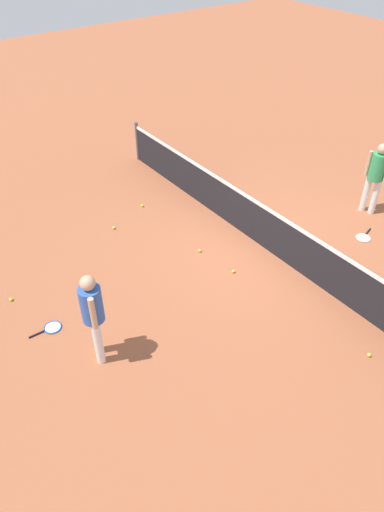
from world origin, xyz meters
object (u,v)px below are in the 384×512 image
Objects in this scene: tennis_racket_far_player at (364,237)px; tennis_ball_stray_right at (369,355)px; tennis_ball_near_player at (142,206)px; tennis_ball_stray_left at (200,251)px; tennis_ball_midcourt at (114,228)px; tennis_ball_baseline at (11,299)px; player_far_side at (376,173)px; tennis_racket_near_player at (51,328)px; tennis_ball_by_net at (233,271)px; player_near_side at (93,312)px.

tennis_ball_stray_right reaches higher than tennis_racket_far_player.
tennis_ball_near_player and tennis_ball_stray_left have the same top height.
tennis_ball_midcourt and tennis_ball_stray_left have the same top height.
player_far_side is at bearing 75.60° from tennis_ball_baseline.
tennis_ball_stray_right is (3.67, 3.91, 0.02)m from tennis_racket_near_player.
tennis_racket_far_player is 9.20× the size of tennis_ball_by_net.
player_near_side is 3.36m from tennis_ball_stray_left.
tennis_ball_near_player is (-3.44, 2.94, -0.98)m from player_near_side.
tennis_ball_baseline is (-2.63, -6.87, 0.02)m from tennis_racket_far_player.
tennis_ball_baseline reaches higher than tennis_racket_near_player.
tennis_ball_baseline is (-2.00, -7.78, -0.98)m from player_far_side.
tennis_racket_far_player is 3.15m from tennis_ball_by_net.
tennis_ball_stray_right is at bearing 46.85° from tennis_racket_near_player.
tennis_ball_midcourt is 1.00× the size of tennis_ball_baseline.
tennis_ball_midcourt is at bearing -119.51° from player_far_side.
tennis_ball_stray_right is at bearing 7.86° from tennis_ball_by_net.
tennis_ball_by_net is (0.74, 3.51, 0.02)m from tennis_racket_near_player.
tennis_ball_stray_left is (-0.19, 3.38, 0.02)m from tennis_racket_near_player.
player_far_side reaches higher than tennis_ball_stray_left.
player_near_side is at bearing -88.86° from player_far_side.
tennis_ball_stray_left is at bearing -118.51° from tennis_racket_far_player.
tennis_racket_near_player is at bearing -158.81° from player_near_side.
tennis_ball_stray_right reaches higher than tennis_racket_near_player.
tennis_ball_baseline is at bearing -70.35° from tennis_ball_near_player.
tennis_racket_near_player is at bearing -86.86° from tennis_ball_stray_left.
tennis_ball_midcourt is at bearing -164.54° from tennis_ball_stray_right.
tennis_racket_near_player and tennis_racket_far_player have the same top height.
player_near_side is 3.74m from tennis_ball_midcourt.
tennis_ball_near_player is at bearing -140.78° from tennis_racket_far_player.
tennis_ball_by_net is 1.00× the size of tennis_ball_baseline.
tennis_racket_far_player is 7.35m from tennis_ball_baseline.
tennis_ball_stray_right is (4.76, 4.22, 0.00)m from tennis_ball_baseline.
tennis_racket_near_player is at bearing -49.72° from tennis_ball_midcourt.
tennis_ball_near_player and tennis_ball_baseline have the same top height.
tennis_ball_near_player is at bearing 109.65° from tennis_ball_baseline.
tennis_ball_midcourt and tennis_ball_baseline have the same top height.
tennis_racket_near_player is (-1.05, -0.41, -1.00)m from player_near_side.
tennis_ball_baseline is (0.90, -2.66, 0.00)m from tennis_ball_midcourt.
tennis_ball_stray_left reaches higher than tennis_racket_far_player.
tennis_ball_baseline is at bearing -103.79° from tennis_ball_stray_left.
player_near_side is 3.27m from tennis_ball_by_net.
tennis_ball_near_player is at bearing 125.62° from tennis_racket_near_player.
tennis_ball_baseline is at bearing -161.47° from player_near_side.
player_near_side is 4.49m from tennis_ball_stray_right.
tennis_ball_midcourt is (-3.04, 1.94, -0.98)m from player_near_side.
tennis_racket_far_player is at bearing 49.99° from tennis_ball_midcourt.
tennis_racket_far_player is (0.63, -0.91, -1.00)m from player_far_side.
tennis_racket_far_player is at bearing 39.22° from tennis_ball_near_player.
tennis_ball_by_net is at bearing 64.34° from tennis_ball_baseline.
tennis_ball_near_player is at bearing -179.07° from tennis_ball_stray_left.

